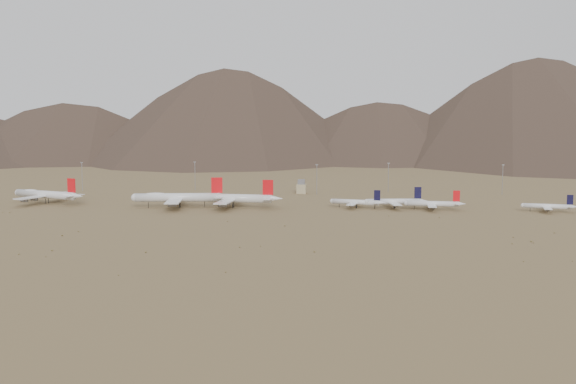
# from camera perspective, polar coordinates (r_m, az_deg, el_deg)

# --- Properties ---
(ground) EXTENTS (3000.00, 3000.00, 0.00)m
(ground) POSITION_cam_1_polar(r_m,az_deg,el_deg) (436.93, -3.91, -1.90)
(ground) COLOR olive
(ground) RESTS_ON ground
(mountain_ridge) EXTENTS (4400.00, 1000.00, 300.00)m
(mountain_ridge) POSITION_cam_1_polar(r_m,az_deg,el_deg) (1331.07, 2.45, 10.23)
(mountain_ridge) COLOR #47362B
(mountain_ridge) RESTS_ON ground
(widebody_west) EXTENTS (64.79, 51.71, 20.11)m
(widebody_west) POSITION_cam_1_polar(r_m,az_deg,el_deg) (518.63, -20.71, -0.20)
(widebody_west) COLOR silver
(widebody_west) RESTS_ON ground
(widebody_centre) EXTENTS (72.99, 56.77, 21.77)m
(widebody_centre) POSITION_cam_1_polar(r_m,az_deg,el_deg) (469.11, -9.71, -0.47)
(widebody_centre) COLOR silver
(widebody_centre) RESTS_ON ground
(widebody_east) EXTENTS (69.84, 53.93, 20.75)m
(widebody_east) POSITION_cam_1_polar(r_m,az_deg,el_deg) (463.04, -5.00, -0.54)
(widebody_east) COLOR silver
(widebody_east) RESTS_ON ground
(narrowbody_a) EXTENTS (40.38, 29.71, 13.55)m
(narrowbody_a) POSITION_cam_1_polar(r_m,az_deg,el_deg) (462.69, 6.14, -0.90)
(narrowbody_a) COLOR silver
(narrowbody_a) RESTS_ON ground
(narrowbody_b) EXTENTS (45.97, 33.53, 15.27)m
(narrowbody_b) POSITION_cam_1_polar(r_m,az_deg,el_deg) (465.44, 9.49, -0.84)
(narrowbody_b) COLOR silver
(narrowbody_b) RESTS_ON ground
(narrowbody_c) EXTENTS (42.90, 30.82, 14.15)m
(narrowbody_c) POSITION_cam_1_polar(r_m,az_deg,el_deg) (461.42, 12.84, -1.02)
(narrowbody_c) COLOR silver
(narrowbody_c) RESTS_ON ground
(narrowbody_d) EXTENTS (37.30, 27.22, 12.40)m
(narrowbody_d) POSITION_cam_1_polar(r_m,az_deg,el_deg) (475.95, 22.16, -1.19)
(narrowbody_d) COLOR silver
(narrowbody_d) RESTS_ON ground
(control_tower) EXTENTS (8.00, 8.00, 12.00)m
(control_tower) POSITION_cam_1_polar(r_m,az_deg,el_deg) (551.04, 1.20, 0.42)
(control_tower) COLOR tan
(control_tower) RESTS_ON ground
(mast_far_west) EXTENTS (2.00, 0.60, 25.70)m
(mast_far_west) POSITION_cam_1_polar(r_m,az_deg,el_deg) (597.76, -17.84, 1.44)
(mast_far_west) COLOR gray
(mast_far_west) RESTS_ON ground
(mast_west) EXTENTS (2.00, 0.60, 25.70)m
(mast_west) POSITION_cam_1_polar(r_m,az_deg,el_deg) (582.98, -8.27, 1.57)
(mast_west) COLOR gray
(mast_west) RESTS_ON ground
(mast_centre) EXTENTS (2.00, 0.60, 25.70)m
(mast_centre) POSITION_cam_1_polar(r_m,az_deg,el_deg) (543.53, 2.58, 1.27)
(mast_centre) COLOR gray
(mast_centre) RESTS_ON ground
(mast_east) EXTENTS (2.00, 0.60, 25.70)m
(mast_east) POSITION_cam_1_polar(r_m,az_deg,el_deg) (566.95, 8.91, 1.42)
(mast_east) COLOR gray
(mast_east) RESTS_ON ground
(mast_far_east) EXTENTS (2.00, 0.60, 25.70)m
(mast_far_east) POSITION_cam_1_polar(r_m,az_deg,el_deg) (569.97, 18.53, 1.18)
(mast_far_east) COLOR gray
(mast_far_east) RESTS_ON ground
(desert_scrub) EXTENTS (434.11, 173.63, 0.78)m
(desert_scrub) POSITION_cam_1_polar(r_m,az_deg,el_deg) (339.55, -7.39, -4.32)
(desert_scrub) COLOR brown
(desert_scrub) RESTS_ON ground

